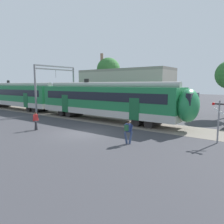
% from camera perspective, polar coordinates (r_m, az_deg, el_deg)
% --- Properties ---
extents(ground_plane, '(160.00, 160.00, 0.00)m').
position_cam_1_polar(ground_plane, '(18.54, -8.25, -5.57)').
color(ground_plane, '#38383D').
extents(track_bed, '(80.00, 4.40, 0.01)m').
position_cam_1_polar(track_bed, '(33.15, -16.89, -0.11)').
color(track_bed, slate).
rests_on(track_bed, ground).
extents(commuter_train, '(38.05, 3.07, 4.73)m').
position_cam_1_polar(commuter_train, '(30.96, -14.37, 3.66)').
color(commuter_train, '#B7B7B2').
rests_on(commuter_train, ground).
extents(pedestrian_red, '(0.61, 0.61, 1.67)m').
position_cam_1_polar(pedestrian_red, '(20.66, -19.30, -1.86)').
color(pedestrian_red, '#28282D').
rests_on(pedestrian_red, ground).
extents(pedestrian_navy, '(0.59, 0.62, 1.67)m').
position_cam_1_polar(pedestrian_navy, '(15.02, 4.22, -4.69)').
color(pedestrian_navy, navy).
rests_on(pedestrian_navy, ground).
extents(catenary_gantry, '(0.24, 6.64, 6.53)m').
position_cam_1_polar(catenary_gantry, '(30.87, -14.43, 7.47)').
color(catenary_gantry, gray).
rests_on(catenary_gantry, ground).
extents(crossing_signal, '(0.96, 0.22, 3.00)m').
position_cam_1_polar(crossing_signal, '(16.71, 26.13, -0.66)').
color(crossing_signal, gray).
rests_on(crossing_signal, ground).
extents(background_building, '(15.22, 5.00, 9.20)m').
position_cam_1_polar(background_building, '(34.79, 3.15, 5.83)').
color(background_building, gray).
rests_on(background_building, ground).
extents(street_tree_left, '(3.97, 3.97, 8.55)m').
position_cam_1_polar(street_tree_left, '(37.81, -0.95, 10.99)').
color(street_tree_left, brown).
rests_on(street_tree_left, ground).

